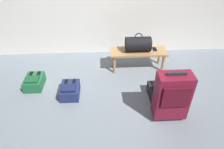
{
  "coord_description": "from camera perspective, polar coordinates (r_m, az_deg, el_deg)",
  "views": [
    {
      "loc": [
        0.06,
        -2.21,
        2.1
      ],
      "look_at": [
        0.2,
        0.36,
        0.25
      ],
      "focal_mm": 32.04,
      "sensor_mm": 36.0,
      "label": 1
    }
  ],
  "objects": [
    {
      "name": "ground_plane",
      "position": [
        3.05,
        -3.47,
        -7.93
      ],
      "size": [
        6.6,
        6.6,
        0.0
      ],
      "primitive_type": "plane",
      "color": "slate"
    },
    {
      "name": "bench",
      "position": [
        3.65,
        7.47,
        6.0
      ],
      "size": [
        1.0,
        0.36,
        0.37
      ],
      "color": "#A87A4C",
      "rests_on": "ground"
    },
    {
      "name": "duffel_bag_black",
      "position": [
        3.56,
        7.43,
        8.61
      ],
      "size": [
        0.44,
        0.26,
        0.34
      ],
      "color": "black",
      "rests_on": "bench"
    },
    {
      "name": "cell_phone",
      "position": [
        3.71,
        12.06,
        7.08
      ],
      "size": [
        0.07,
        0.14,
        0.01
      ],
      "color": "#191E4C",
      "rests_on": "bench"
    },
    {
      "name": "suitcase_upright_burgundy",
      "position": [
        2.69,
        16.74,
        -5.83
      ],
      "size": [
        0.43,
        0.26,
        0.75
      ],
      "color": "maroon",
      "rests_on": "ground"
    },
    {
      "name": "backpack_navy",
      "position": [
        3.18,
        -11.86,
        -4.42
      ],
      "size": [
        0.28,
        0.38,
        0.21
      ],
      "color": "navy",
      "rests_on": "ground"
    },
    {
      "name": "backpack_dark",
      "position": [
        3.16,
        13.06,
        -4.89
      ],
      "size": [
        0.28,
        0.38,
        0.21
      ],
      "color": "black",
      "rests_on": "ground"
    },
    {
      "name": "backpack_green",
      "position": [
        3.52,
        -21.29,
        -1.94
      ],
      "size": [
        0.28,
        0.38,
        0.21
      ],
      "color": "#1E6038",
      "rests_on": "ground"
    }
  ]
}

